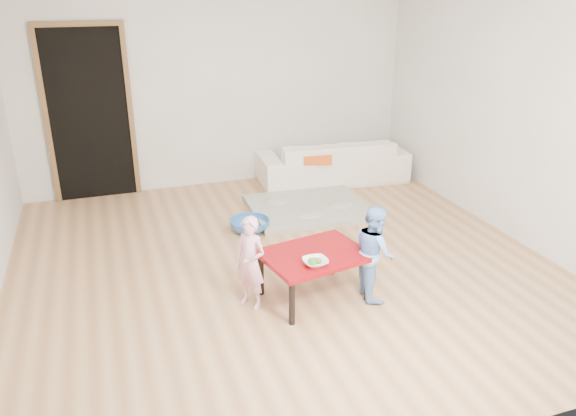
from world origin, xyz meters
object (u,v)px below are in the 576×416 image
sofa (333,160)px  child_blue (374,252)px  bowl (315,262)px  basin (250,225)px  red_table (314,275)px  child_pink (250,263)px

sofa → child_blue: bearing=77.8°
bowl → basin: size_ratio=0.46×
red_table → child_pink: 0.58m
sofa → child_pink: size_ratio=2.47×
sofa → child_blue: (-0.85, -2.86, 0.13)m
child_blue → sofa: bearing=-9.6°
child_pink → basin: bearing=128.5°
red_table → sofa: bearing=63.9°
child_pink → basin: 1.54m
bowl → red_table: bearing=70.2°
red_table → basin: red_table is taller
child_pink → bowl: bearing=25.3°
sofa → bowl: bearing=68.6°
red_table → basin: bearing=96.1°
child_pink → red_table: bearing=47.9°
bowl → basin: bearing=93.0°
sofa → red_table: bearing=68.2°
child_blue → basin: size_ratio=1.91×
child_pink → child_blue: size_ratio=0.96×
bowl → child_pink: (-0.47, 0.25, -0.05)m
bowl → child_pink: bearing=152.0°
red_table → child_blue: size_ratio=1.02×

